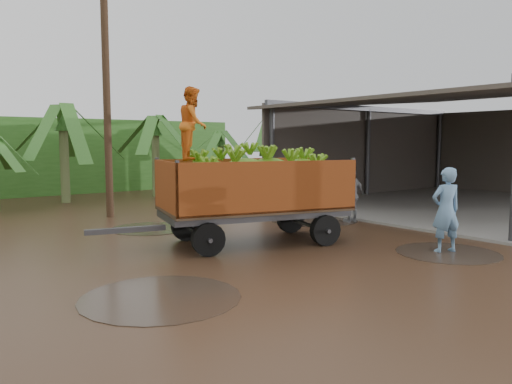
% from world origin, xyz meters
% --- Properties ---
extents(ground, '(100.00, 100.00, 0.00)m').
position_xyz_m(ground, '(0.00, 0.00, 0.00)').
color(ground, black).
rests_on(ground, ground).
extents(packing_shed, '(12.78, 10.80, 4.76)m').
position_xyz_m(packing_shed, '(11.77, 1.77, 2.50)').
color(packing_shed, gray).
rests_on(packing_shed, ground).
extents(hedge_north, '(22.00, 3.00, 3.60)m').
position_xyz_m(hedge_north, '(-2.00, 16.00, 1.80)').
color(hedge_north, '#2D661E').
rests_on(hedge_north, ground).
extents(banana_trailer, '(6.29, 3.21, 3.77)m').
position_xyz_m(banana_trailer, '(0.25, 0.26, 1.37)').
color(banana_trailer, '#B84E1A').
rests_on(banana_trailer, ground).
extents(man_blue, '(0.83, 0.70, 1.93)m').
position_xyz_m(man_blue, '(3.14, -3.20, 0.97)').
color(man_blue, '#6893BD').
rests_on(man_blue, ground).
extents(man_grey, '(1.01, 0.43, 1.72)m').
position_xyz_m(man_grey, '(4.66, 0.97, 0.86)').
color(man_grey, slate).
rests_on(man_grey, ground).
extents(utility_pole, '(1.20, 0.24, 8.73)m').
position_xyz_m(utility_pole, '(-0.93, 6.61, 4.42)').
color(utility_pole, '#47301E').
rests_on(utility_pole, ground).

